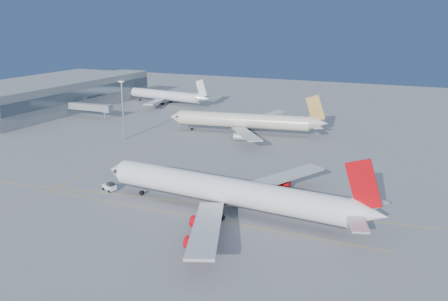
# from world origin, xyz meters

# --- Properties ---
(ground) EXTENTS (500.00, 500.00, 0.00)m
(ground) POSITION_xyz_m (0.00, 0.00, 0.00)
(ground) COLOR slate
(ground) RESTS_ON ground
(terminal) EXTENTS (18.40, 110.00, 15.00)m
(terminal) POSITION_xyz_m (-114.93, 85.00, 7.51)
(terminal) COLOR gray
(terminal) RESTS_ON ground
(jet_bridge) EXTENTS (23.60, 3.60, 6.90)m
(jet_bridge) POSITION_xyz_m (-93.11, 72.00, 5.17)
(jet_bridge) COLOR gray
(jet_bridge) RESTS_ON ground
(taxiway_lines) EXTENTS (118.86, 140.00, 0.02)m
(taxiway_lines) POSITION_xyz_m (-14.71, 6.34, 0.01)
(taxiway_lines) COLOR #D09C0B
(taxiway_lines) RESTS_ON ground
(airliner_virgin) EXTENTS (74.13, 66.37, 18.28)m
(airliner_virgin) POSITION_xyz_m (12.01, -8.67, 5.51)
(airliner_virgin) COLOR white
(airliner_virgin) RESTS_ON ground
(airliner_etihad) EXTENTS (65.32, 59.74, 17.08)m
(airliner_etihad) POSITION_xyz_m (-15.81, 72.04, 5.20)
(airliner_etihad) COLOR beige
(airliner_etihad) RESTS_ON ground
(airliner_third) EXTENTS (55.51, 50.68, 14.92)m
(airliner_third) POSITION_xyz_m (-81.35, 120.46, 4.51)
(airliner_third) COLOR white
(airliner_third) RESTS_ON ground
(pushback_tug) EXTENTS (4.53, 3.59, 2.29)m
(pushback_tug) POSITION_xyz_m (-24.64, -7.02, 1.06)
(pushback_tug) COLOR white
(pushback_tug) RESTS_ON ground
(light_mast) EXTENTS (1.99, 1.99, 22.98)m
(light_mast) POSITION_xyz_m (-55.16, 43.34, 13.57)
(light_mast) COLOR gray
(light_mast) RESTS_ON ground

